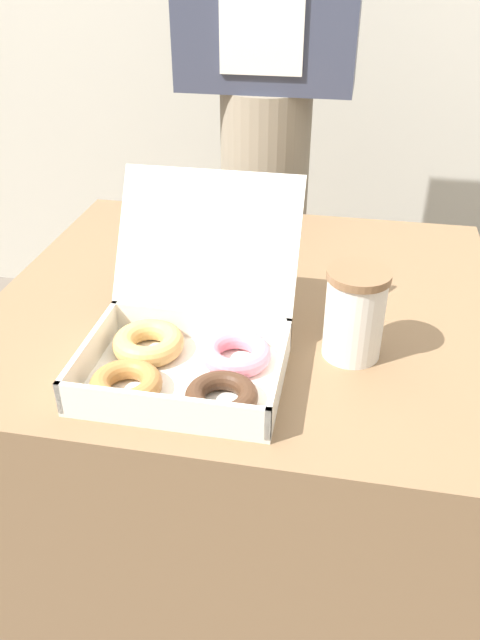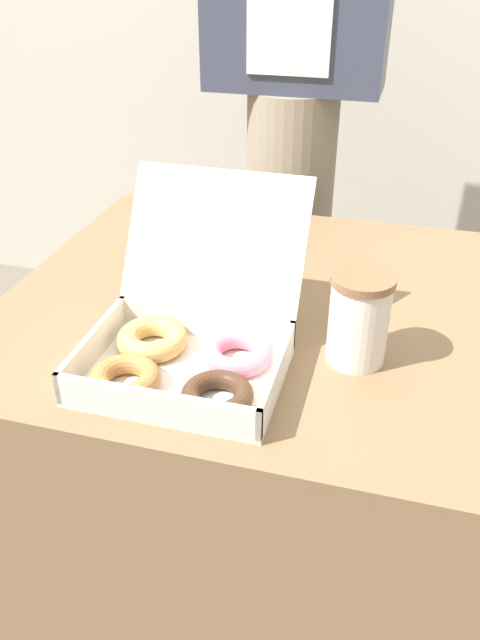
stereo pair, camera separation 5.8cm
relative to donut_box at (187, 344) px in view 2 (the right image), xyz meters
name	(u,v)px [view 2 (the right image)]	position (x,y,z in m)	size (l,w,h in m)	color
ground_plane	(253,557)	(0.05, 0.22, -0.75)	(14.00, 14.00, 0.00)	#665B51
table	(255,447)	(0.05, 0.22, -0.39)	(0.88, 0.80, 0.71)	brown
donut_box	(187,344)	(0.00, 0.00, 0.00)	(0.29, 0.35, 0.24)	white
coffee_cup	(359,318)	(0.24, 0.08, 0.03)	(0.09, 0.09, 0.14)	silver
person_customer	(295,87)	(-0.01, 0.84, 0.19)	(0.41, 0.23, 1.74)	gray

